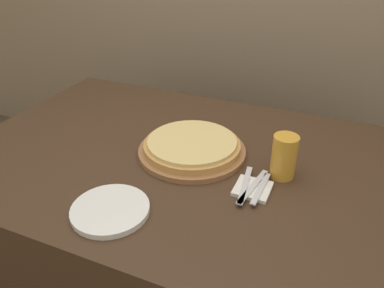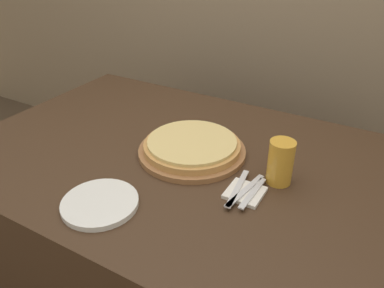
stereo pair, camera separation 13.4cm
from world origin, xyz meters
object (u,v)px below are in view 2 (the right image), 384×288
object	(u,v)px
pizza_on_board	(192,147)
dinner_plate	(100,203)
spoon	(253,193)
fork	(238,188)
dinner_knife	(245,190)
beer_glass	(281,160)

from	to	relation	value
pizza_on_board	dinner_plate	size ratio (longest dim) A/B	1.71
dinner_plate	spoon	xyz separation A→B (m)	(0.38, 0.26, 0.01)
dinner_plate	fork	distance (m)	0.42
spoon	fork	bearing A→B (deg)	180.00
pizza_on_board	dinner_knife	bearing A→B (deg)	-26.15
beer_glass	pizza_on_board	bearing A→B (deg)	178.01
spoon	dinner_knife	bearing A→B (deg)	180.00
beer_glass	spoon	world-z (taller)	beer_glass
dinner_knife	pizza_on_board	bearing A→B (deg)	153.85
dinner_plate	spoon	bearing A→B (deg)	35.09
dinner_knife	dinner_plate	bearing A→B (deg)	-143.03
dinner_plate	dinner_knife	world-z (taller)	dinner_plate
pizza_on_board	fork	size ratio (longest dim) A/B	1.91
beer_glass	fork	size ratio (longest dim) A/B	0.73
beer_glass	spoon	size ratio (longest dim) A/B	0.85
dinner_plate	pizza_on_board	bearing A→B (deg)	77.21
spoon	pizza_on_board	bearing A→B (deg)	155.86
dinner_knife	spoon	xyz separation A→B (m)	(0.03, 0.00, 0.00)
beer_glass	fork	xyz separation A→B (m)	(-0.09, -0.12, -0.07)
pizza_on_board	dinner_plate	bearing A→B (deg)	-102.79
beer_glass	spoon	xyz separation A→B (m)	(-0.04, -0.12, -0.07)
dinner_knife	spoon	bearing A→B (deg)	0.00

